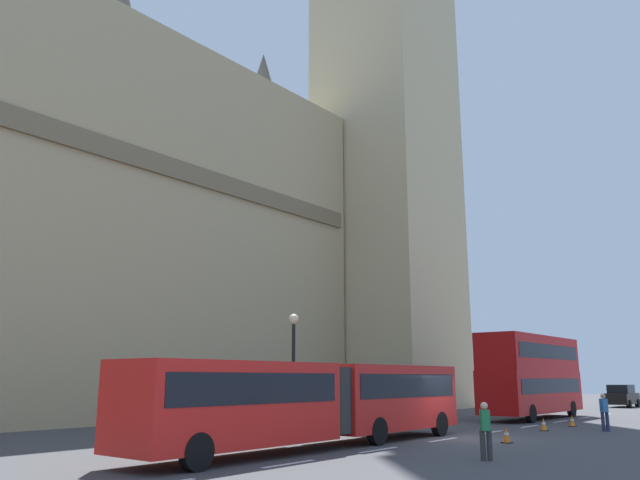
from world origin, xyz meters
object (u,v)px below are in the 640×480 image
sedan_lead (622,396)px  traffic_cone_west (506,435)px  double_decker_bus (531,373)px  traffic_cone_middle (544,424)px  street_lamp (293,363)px  pedestrian_by_kerb (604,411)px  articulated_bus (320,397)px  traffic_cone_east (572,421)px  pedestrian_near_cones (485,429)px

sedan_lead → traffic_cone_west: (-35.19, -4.43, -0.63)m
double_decker_bus → traffic_cone_west: 15.71m
traffic_cone_middle → street_lamp: size_ratio=0.11×
street_lamp → pedestrian_by_kerb: street_lamp is taller
articulated_bus → traffic_cone_middle: 12.84m
street_lamp → pedestrian_by_kerb: size_ratio=3.12×
traffic_cone_middle → pedestrian_by_kerb: size_ratio=0.34×
articulated_bus → sedan_lead: size_ratio=3.67×
traffic_cone_east → traffic_cone_west: bearing=-175.9°
pedestrian_near_cones → pedestrian_by_kerb: (13.35, 0.20, 0.00)m
double_decker_bus → pedestrian_near_cones: (-20.23, -6.09, -1.80)m
street_lamp → traffic_cone_east: bearing=-34.5°
traffic_cone_east → street_lamp: size_ratio=0.11×
pedestrian_near_cones → pedestrian_by_kerb: size_ratio=1.00×
double_decker_bus → pedestrian_by_kerb: bearing=-139.4°
articulated_bus → traffic_cone_east: bearing=-13.4°
sedan_lead → traffic_cone_west: 35.47m
sedan_lead → traffic_cone_middle: bearing=-173.0°
sedan_lead → pedestrian_near_cones: sedan_lead is taller
articulated_bus → double_decker_bus: (20.59, 0.00, 0.97)m
double_decker_bus → pedestrian_near_cones: double_decker_bus is taller
double_decker_bus → traffic_cone_west: bearing=-163.3°
sedan_lead → pedestrian_near_cones: size_ratio=2.60×
double_decker_bus → sedan_lead: bearing=-0.1°
traffic_cone_east → street_lamp: bearing=145.5°
traffic_cone_east → articulated_bus: bearing=166.6°
double_decker_bus → pedestrian_near_cones: size_ratio=6.41×
double_decker_bus → traffic_cone_east: bearing=-142.3°
articulated_bus → pedestrian_near_cones: (0.36, -6.09, -0.83)m
traffic_cone_east → sedan_lead: bearing=8.4°
sedan_lead → pedestrian_near_cones: 41.01m
sedan_lead → pedestrian_near_cones: (-40.56, -6.05, -0.00)m
traffic_cone_middle → street_lamp: street_lamp is taller
traffic_cone_east → pedestrian_by_kerb: (-2.02, -2.14, 0.63)m
pedestrian_near_cones → pedestrian_by_kerb: 13.35m
traffic_cone_west → traffic_cone_middle: 6.59m
traffic_cone_east → pedestrian_near_cones: 15.56m
sedan_lead → pedestrian_by_kerb: size_ratio=2.60×
traffic_cone_east → double_decker_bus: bearing=37.7°
pedestrian_near_cones → double_decker_bus: bearing=16.8°
articulated_bus → pedestrian_by_kerb: (13.71, -5.89, -0.83)m
sedan_lead → pedestrian_by_kerb: sedan_lead is taller
sedan_lead → traffic_cone_east: (-25.19, -3.71, -0.63)m
double_decker_bus → pedestrian_by_kerb: 9.23m
street_lamp → articulated_bus: bearing=-129.4°
pedestrian_by_kerb → double_decker_bus: bearing=40.6°
street_lamp → pedestrian_by_kerb: (10.01, -10.40, -2.14)m
articulated_bus → sedan_lead: 40.93m
street_lamp → sedan_lead: bearing=-7.0°
traffic_cone_west → traffic_cone_middle: same height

